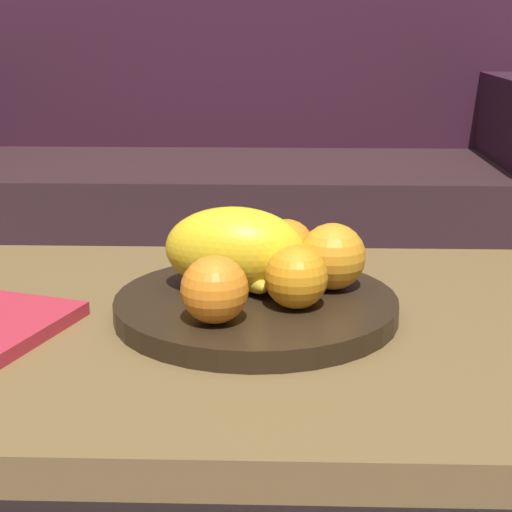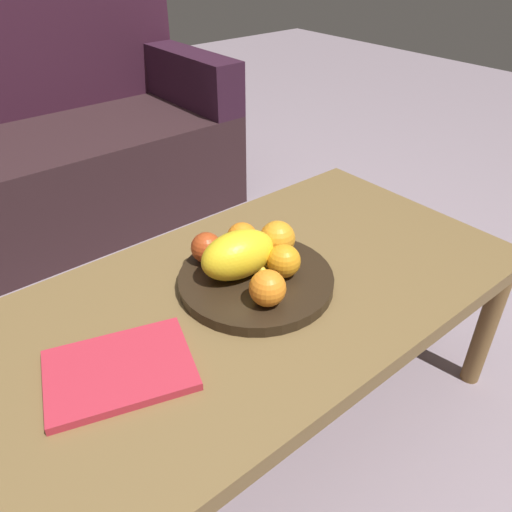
# 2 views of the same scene
# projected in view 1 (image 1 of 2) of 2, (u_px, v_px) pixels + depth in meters

# --- Properties ---
(coffee_table) EXTENTS (1.29, 0.64, 0.43)m
(coffee_table) POSITION_uv_depth(u_px,v_px,m) (206.00, 353.00, 0.99)
(coffee_table) COLOR brown
(coffee_table) RESTS_ON ground_plane
(couch) EXTENTS (1.70, 0.70, 0.90)m
(couch) POSITION_uv_depth(u_px,v_px,m) (228.00, 190.00, 2.32)
(couch) COLOR #2E1C1F
(couch) RESTS_ON ground_plane
(fruit_bowl) EXTENTS (0.33, 0.33, 0.03)m
(fruit_bowl) POSITION_uv_depth(u_px,v_px,m) (256.00, 307.00, 0.98)
(fruit_bowl) COLOR black
(fruit_bowl) RESTS_ON coffee_table
(melon_large_front) EXTENTS (0.18, 0.12, 0.10)m
(melon_large_front) POSITION_uv_depth(u_px,v_px,m) (235.00, 249.00, 0.99)
(melon_large_front) COLOR yellow
(melon_large_front) RESTS_ON fruit_bowl
(orange_front) EXTENTS (0.07, 0.07, 0.07)m
(orange_front) POSITION_uv_depth(u_px,v_px,m) (296.00, 277.00, 0.93)
(orange_front) COLOR orange
(orange_front) RESTS_ON fruit_bowl
(orange_left) EXTENTS (0.08, 0.08, 0.08)m
(orange_left) POSITION_uv_depth(u_px,v_px,m) (332.00, 256.00, 1.00)
(orange_left) COLOR orange
(orange_left) RESTS_ON fruit_bowl
(orange_right) EXTENTS (0.07, 0.07, 0.07)m
(orange_right) POSITION_uv_depth(u_px,v_px,m) (215.00, 290.00, 0.89)
(orange_right) COLOR orange
(orange_right) RESTS_ON fruit_bowl
(orange_back) EXTENTS (0.07, 0.07, 0.07)m
(orange_back) POSITION_uv_depth(u_px,v_px,m) (287.00, 247.00, 1.06)
(orange_back) COLOR orange
(orange_back) RESTS_ON fruit_bowl
(apple_front) EXTENTS (0.07, 0.07, 0.07)m
(apple_front) POSITION_uv_depth(u_px,v_px,m) (221.00, 243.00, 1.08)
(apple_front) COLOR #B2411A
(apple_front) RESTS_ON fruit_bowl
(banana_bunch) EXTENTS (0.15, 0.16, 0.06)m
(banana_bunch) POSITION_uv_depth(u_px,v_px,m) (242.00, 259.00, 1.02)
(banana_bunch) COLOR yellow
(banana_bunch) RESTS_ON fruit_bowl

